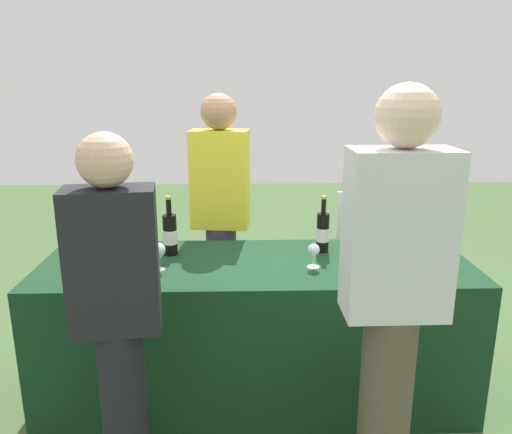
# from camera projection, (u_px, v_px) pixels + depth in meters

# --- Properties ---
(ground_plane) EXTENTS (12.00, 12.00, 0.00)m
(ground_plane) POSITION_uv_depth(u_px,v_px,m) (256.00, 392.00, 2.91)
(ground_plane) COLOR #476638
(tasting_table) EXTENTS (2.29, 0.76, 0.79)m
(tasting_table) POSITION_uv_depth(u_px,v_px,m) (256.00, 329.00, 2.80)
(tasting_table) COLOR #14381E
(tasting_table) RESTS_ON ground_plane
(wine_bottle_0) EXTENTS (0.07, 0.07, 0.29)m
(wine_bottle_0) POSITION_uv_depth(u_px,v_px,m) (94.00, 237.00, 2.77)
(wine_bottle_0) COLOR black
(wine_bottle_0) RESTS_ON tasting_table
(wine_bottle_1) EXTENTS (0.07, 0.07, 0.34)m
(wine_bottle_1) POSITION_uv_depth(u_px,v_px,m) (111.00, 235.00, 2.76)
(wine_bottle_1) COLOR black
(wine_bottle_1) RESTS_ON tasting_table
(wine_bottle_2) EXTENTS (0.08, 0.08, 0.33)m
(wine_bottle_2) POSITION_uv_depth(u_px,v_px,m) (170.00, 234.00, 2.79)
(wine_bottle_2) COLOR black
(wine_bottle_2) RESTS_ON tasting_table
(wine_bottle_3) EXTENTS (0.07, 0.07, 0.32)m
(wine_bottle_3) POSITION_uv_depth(u_px,v_px,m) (323.00, 232.00, 2.83)
(wine_bottle_3) COLOR black
(wine_bottle_3) RESTS_ON tasting_table
(wine_bottle_4) EXTENTS (0.07, 0.07, 0.30)m
(wine_bottle_4) POSITION_uv_depth(u_px,v_px,m) (409.00, 233.00, 2.85)
(wine_bottle_4) COLOR black
(wine_bottle_4) RESTS_ON tasting_table
(wine_glass_0) EXTENTS (0.07, 0.07, 0.15)m
(wine_glass_0) POSITION_uv_depth(u_px,v_px,m) (158.00, 251.00, 2.56)
(wine_glass_0) COLOR silver
(wine_glass_0) RESTS_ON tasting_table
(wine_glass_1) EXTENTS (0.07, 0.07, 0.13)m
(wine_glass_1) POSITION_uv_depth(u_px,v_px,m) (314.00, 251.00, 2.60)
(wine_glass_1) COLOR silver
(wine_glass_1) RESTS_ON tasting_table
(wine_glass_2) EXTENTS (0.06, 0.06, 0.14)m
(wine_glass_2) POSITION_uv_depth(u_px,v_px,m) (379.00, 246.00, 2.63)
(wine_glass_2) COLOR silver
(wine_glass_2) RESTS_ON tasting_table
(ice_bucket) EXTENTS (0.19, 0.19, 0.21)m
(ice_bucket) POSITION_uv_depth(u_px,v_px,m) (379.00, 234.00, 2.83)
(ice_bucket) COLOR silver
(ice_bucket) RESTS_ON tasting_table
(server_pouring) EXTENTS (0.38, 0.24, 1.66)m
(server_pouring) POSITION_uv_depth(u_px,v_px,m) (221.00, 212.00, 3.23)
(server_pouring) COLOR #3F3351
(server_pouring) RESTS_ON ground_plane
(guest_0) EXTENTS (0.37, 0.23, 1.56)m
(guest_0) POSITION_uv_depth(u_px,v_px,m) (117.00, 309.00, 2.01)
(guest_0) COLOR black
(guest_0) RESTS_ON ground_plane
(guest_1) EXTENTS (0.39, 0.23, 1.73)m
(guest_1) POSITION_uv_depth(u_px,v_px,m) (394.00, 291.00, 1.95)
(guest_1) COLOR brown
(guest_1) RESTS_ON ground_plane
(menu_board) EXTENTS (0.64, 0.06, 0.96)m
(menu_board) POSITION_uv_depth(u_px,v_px,m) (378.00, 255.00, 3.75)
(menu_board) COLOR white
(menu_board) RESTS_ON ground_plane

